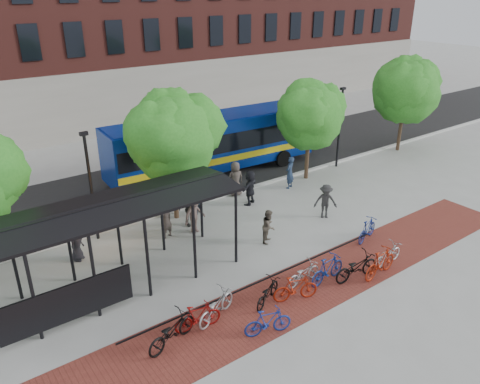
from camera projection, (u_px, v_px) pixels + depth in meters
ground at (263, 226)px, 22.93m from camera, size 160.00×160.00×0.00m
asphalt_street at (182, 176)px, 28.82m from camera, size 160.00×8.00×0.01m
curb at (218, 197)px, 25.85m from camera, size 160.00×0.25×0.12m
brick_strip at (304, 288)px, 18.16m from camera, size 24.00×3.00×0.01m
bike_rack_rail at (264, 289)px, 18.12m from camera, size 12.00×0.05×0.95m
bus_shelter at (99, 220)px, 16.96m from camera, size 10.60×3.07×3.60m
tree_b at (173, 132)px, 22.02m from camera, size 5.15×4.20×6.47m
tree_c at (310, 112)px, 27.06m from camera, size 4.66×3.80×5.92m
tree_d at (407, 87)px, 31.77m from camera, size 5.39×4.40×6.55m
lamp_post_left at (91, 184)px, 20.68m from camera, size 0.35×0.20×5.12m
lamp_post_right at (340, 125)px, 29.35m from camera, size 0.35×0.20×5.12m
bus at (214, 141)px, 28.65m from camera, size 13.54×3.85×3.61m
bike_0 at (171, 331)px, 15.14m from camera, size 2.15×1.25×1.07m
bike_1 at (198, 317)px, 15.82m from camera, size 1.73×0.76×1.01m
bike_2 at (216, 306)px, 16.35m from camera, size 2.08×1.34×1.03m
bike_3 at (268, 322)px, 15.59m from camera, size 1.74×0.98×1.01m
bike_4 at (267, 292)px, 17.20m from camera, size 1.80×1.25×0.89m
bike_5 at (295, 288)px, 17.30m from camera, size 1.80×1.08×1.05m
bike_6 at (303, 273)px, 18.35m from camera, size 1.70×0.65×0.88m
bike_7 at (328, 269)px, 18.37m from camera, size 1.95×0.71×1.14m
bike_8 at (356, 267)px, 18.57m from camera, size 2.15×0.95×1.10m
bike_9 at (380, 263)px, 18.74m from camera, size 2.04×0.74×1.20m
bike_10 at (388, 255)px, 19.56m from camera, size 1.81×0.74×0.93m
bike_11 at (367, 230)px, 21.44m from camera, size 1.83×0.96×1.06m
pedestrian_0 at (76, 244)px, 19.78m from camera, size 0.88×0.86×1.53m
pedestrian_1 at (166, 220)px, 21.53m from camera, size 0.73×0.57×1.76m
pedestrian_2 at (194, 199)px, 23.79m from camera, size 1.00×0.93×1.65m
pedestrian_3 at (195, 214)px, 21.94m from camera, size 1.34×0.92×1.90m
pedestrian_4 at (189, 208)px, 22.62m from camera, size 1.13×0.61×1.83m
pedestrian_5 at (250, 187)px, 24.85m from camera, size 1.84×1.26×1.91m
pedestrian_6 at (235, 179)px, 25.90m from camera, size 1.04×0.77×1.95m
pedestrian_7 at (290, 173)px, 26.84m from camera, size 0.82×0.71×1.90m
pedestrian_8 at (269, 226)px, 21.19m from camera, size 0.98×0.94×1.59m
pedestrian_9 at (325, 201)px, 23.40m from camera, size 1.32×1.23×1.79m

